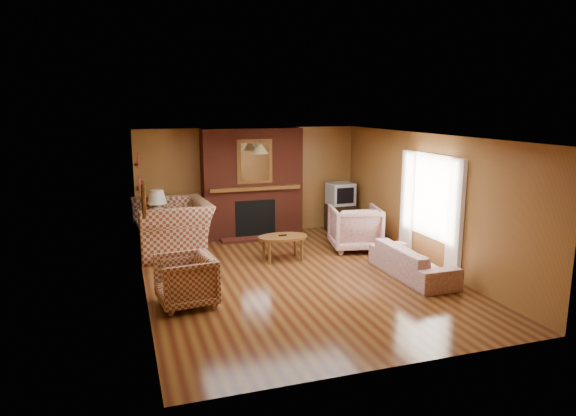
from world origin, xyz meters
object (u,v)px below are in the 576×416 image
object	(u,v)px
plaid_armchair	(186,281)
coffee_table	(283,239)
crt_tv	(341,194)
tv_stand	(340,217)
floral_sofa	(413,261)
table_lamp	(157,204)
fireplace	(252,184)
side_table	(159,236)
floral_armchair	(355,228)
plaid_loveseat	(172,227)

from	to	relation	value
plaid_armchair	coffee_table	bearing A→B (deg)	124.08
plaid_armchair	crt_tv	size ratio (longest dim) A/B	1.45
tv_stand	crt_tv	size ratio (longest dim) A/B	1.10
crt_tv	floral_sofa	bearing A→B (deg)	-92.54
floral_sofa	table_lamp	world-z (taller)	table_lamp
fireplace	side_table	xyz separation A→B (m)	(-2.10, -0.53, -0.89)
coffee_table	tv_stand	xyz separation A→B (m)	(1.97, 1.77, -0.10)
fireplace	floral_armchair	distance (m)	2.53
fireplace	plaid_loveseat	distance (m)	2.13
floral_sofa	coffee_table	world-z (taller)	floral_sofa
plaid_armchair	floral_sofa	bearing A→B (deg)	85.35
plaid_loveseat	fireplace	bearing A→B (deg)	109.82
floral_armchair	table_lamp	bearing A→B (deg)	-5.27
fireplace	tv_stand	distance (m)	2.23
coffee_table	plaid_loveseat	bearing A→B (deg)	149.41
plaid_loveseat	coffee_table	size ratio (longest dim) A/B	1.70
plaid_armchair	floral_armchair	xyz separation A→B (m)	(3.64, 1.93, 0.07)
plaid_loveseat	tv_stand	xyz separation A→B (m)	(3.90, 0.63, -0.21)
table_lamp	floral_sofa	bearing A→B (deg)	-37.24
plaid_loveseat	floral_sofa	size ratio (longest dim) A/B	0.88
floral_sofa	table_lamp	bearing A→B (deg)	52.19
plaid_loveseat	tv_stand	distance (m)	3.96
plaid_armchair	floral_sofa	xyz separation A→B (m)	(3.85, 0.08, -0.11)
fireplace	coffee_table	xyz separation A→B (m)	(0.08, -1.96, -0.77)
table_lamp	plaid_armchair	bearing A→B (deg)	-87.25
fireplace	tv_stand	size ratio (longest dim) A/B	3.83
plaid_loveseat	floral_armchair	size ratio (longest dim) A/B	1.64
plaid_armchair	floral_armchair	distance (m)	4.12
floral_sofa	table_lamp	size ratio (longest dim) A/B	2.86
floral_sofa	side_table	bearing A→B (deg)	52.19
floral_armchair	side_table	xyz separation A→B (m)	(-3.79, 1.20, -0.15)
plaid_armchair	side_table	size ratio (longest dim) A/B	1.40
fireplace	side_table	bearing A→B (deg)	-165.71
plaid_armchair	side_table	distance (m)	3.13
plaid_loveseat	crt_tv	distance (m)	3.97
plaid_armchair	plaid_loveseat	bearing A→B (deg)	172.08
plaid_loveseat	coffee_table	distance (m)	2.24
side_table	plaid_armchair	bearing A→B (deg)	-87.25
coffee_table	floral_sofa	bearing A→B (deg)	-41.61
fireplace	coffee_table	bearing A→B (deg)	-87.69
plaid_loveseat	coffee_table	xyz separation A→B (m)	(1.93, -1.14, -0.11)
side_table	floral_armchair	bearing A→B (deg)	-17.52
crt_tv	tv_stand	bearing A→B (deg)	90.00
plaid_loveseat	coffee_table	bearing A→B (deg)	55.39
floral_armchair	coffee_table	world-z (taller)	floral_armchair
floral_sofa	tv_stand	distance (m)	3.39
fireplace	floral_sofa	xyz separation A→B (m)	(1.90, -3.58, -0.91)
side_table	table_lamp	world-z (taller)	table_lamp
plaid_armchair	floral_sofa	size ratio (longest dim) A/B	0.45
fireplace	tv_stand	xyz separation A→B (m)	(2.05, -0.18, -0.87)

